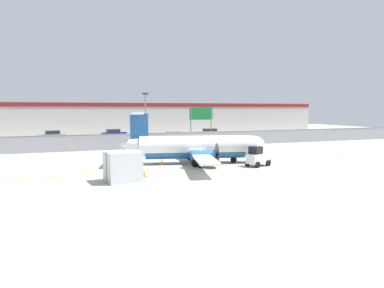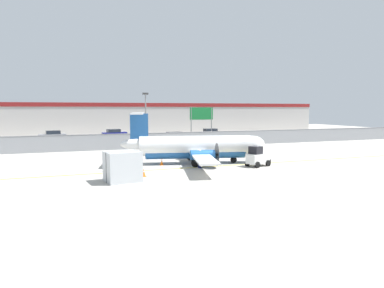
% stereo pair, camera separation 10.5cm
% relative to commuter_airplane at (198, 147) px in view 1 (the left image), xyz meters
% --- Properties ---
extents(ground_plane, '(140.00, 140.00, 0.01)m').
position_rel_commuter_airplane_xyz_m(ground_plane, '(-0.57, -2.12, -1.60)').
color(ground_plane, '#ADA89E').
extents(perimeter_fence, '(98.00, 0.10, 2.10)m').
position_rel_commuter_airplane_xyz_m(perimeter_fence, '(-0.57, 13.88, -0.49)').
color(perimeter_fence, gray).
rests_on(perimeter_fence, ground).
extents(parking_lot_strip, '(98.00, 17.00, 0.12)m').
position_rel_commuter_airplane_xyz_m(parking_lot_strip, '(-0.57, 25.38, -1.54)').
color(parking_lot_strip, '#38383A').
rests_on(parking_lot_strip, ground).
extents(background_building, '(91.00, 8.10, 6.50)m').
position_rel_commuter_airplane_xyz_m(background_building, '(-0.57, 43.87, 1.66)').
color(background_building, '#BCB7B2').
rests_on(background_building, ground).
extents(commuter_airplane, '(14.01, 15.94, 4.92)m').
position_rel_commuter_airplane_xyz_m(commuter_airplane, '(0.00, 0.00, 0.00)').
color(commuter_airplane, white).
rests_on(commuter_airplane, ground).
extents(baggage_tug, '(2.56, 1.99, 1.88)m').
position_rel_commuter_airplane_xyz_m(baggage_tug, '(4.56, -3.47, -0.75)').
color(baggage_tug, silver).
rests_on(baggage_tug, ground).
extents(ground_crew_worker, '(0.45, 0.53, 1.70)m').
position_rel_commuter_airplane_xyz_m(ground_crew_worker, '(-0.82, -2.59, -0.65)').
color(ground_crew_worker, '#191E4C').
rests_on(ground_crew_worker, ground).
extents(cargo_container, '(2.70, 2.38, 2.20)m').
position_rel_commuter_airplane_xyz_m(cargo_container, '(-8.14, -5.88, -0.50)').
color(cargo_container, '#B7BCC1').
rests_on(cargo_container, ground).
extents(traffic_cone_near_left, '(0.36, 0.36, 0.64)m').
position_rel_commuter_airplane_xyz_m(traffic_cone_near_left, '(-3.61, 0.14, -1.29)').
color(traffic_cone_near_left, orange).
rests_on(traffic_cone_near_left, ground).
extents(traffic_cone_near_right, '(0.36, 0.36, 0.64)m').
position_rel_commuter_airplane_xyz_m(traffic_cone_near_right, '(-6.34, -4.67, -1.29)').
color(traffic_cone_near_right, orange).
rests_on(traffic_cone_near_right, ground).
extents(parked_car_0, '(4.38, 2.42, 1.58)m').
position_rel_commuter_airplane_xyz_m(parked_car_0, '(-14.32, 30.17, -0.71)').
color(parked_car_0, gray).
rests_on(parked_car_0, parking_lot_strip).
extents(parked_car_1, '(4.38, 2.41, 1.58)m').
position_rel_commuter_airplane_xyz_m(parked_car_1, '(-4.15, 30.97, -0.71)').
color(parked_car_1, navy).
rests_on(parked_car_1, parking_lot_strip).
extents(parked_car_2, '(4.35, 2.34, 1.58)m').
position_rel_commuter_airplane_xyz_m(parked_car_2, '(3.92, 20.39, -0.71)').
color(parked_car_2, black).
rests_on(parked_car_2, parking_lot_strip).
extents(parked_car_3, '(4.28, 2.18, 1.58)m').
position_rel_commuter_airplane_xyz_m(parked_car_3, '(12.62, 26.54, -0.71)').
color(parked_car_3, black).
rests_on(parked_car_3, parking_lot_strip).
extents(apron_light_pole, '(0.70, 0.30, 7.27)m').
position_rel_commuter_airplane_xyz_m(apron_light_pole, '(-2.68, 11.26, 2.70)').
color(apron_light_pole, slate).
rests_on(apron_light_pole, ground).
extents(highway_sign, '(3.60, 0.14, 5.50)m').
position_rel_commuter_airplane_xyz_m(highway_sign, '(6.64, 16.02, 2.54)').
color(highway_sign, slate).
rests_on(highway_sign, ground).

